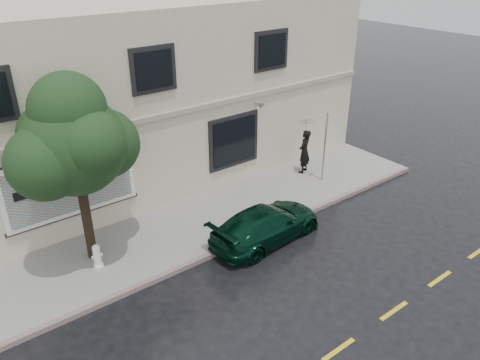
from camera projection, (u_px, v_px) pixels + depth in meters
ground at (248, 277)px, 13.80m from camera, size 90.00×90.00×0.00m
sidewalk at (190, 228)px, 16.06m from camera, size 20.00×3.50×0.15m
curb at (219, 251)px, 14.82m from camera, size 20.00×0.18×0.16m
road_marking at (338, 350)px, 11.32m from camera, size 19.00×0.12×0.01m
building at (108, 93)px, 18.58m from camera, size 20.00×8.12×7.00m
billboard at (71, 185)px, 14.61m from camera, size 4.30×0.16×2.20m
car at (266, 224)px, 15.30m from camera, size 4.20×2.10×1.19m
pedestrian at (304, 151)px, 19.44m from camera, size 0.80×0.68×1.87m
umbrella at (306, 123)px, 18.87m from camera, size 0.95×0.95×0.67m
street_tree at (74, 145)px, 12.81m from camera, size 2.86×2.86×5.16m
fire_hydrant at (97, 256)px, 13.85m from camera, size 0.32×0.30×0.77m
sign_pole at (325, 141)px, 18.43m from camera, size 0.34×0.14×2.84m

